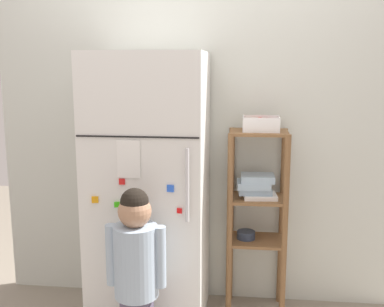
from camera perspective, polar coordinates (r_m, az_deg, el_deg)
kitchen_wall_back at (r=3.11m, az=0.70°, el=1.43°), size 2.65×0.03×2.15m
refrigerator at (r=2.87m, az=-5.09°, el=-4.53°), size 0.67×0.66×1.65m
child_standing at (r=2.50m, az=-6.77°, el=-12.67°), size 0.31×0.23×0.97m
pantry_shelf_unit at (r=3.00m, az=7.74°, el=-5.99°), size 0.37×0.29×1.18m
fruit_bin at (r=2.89m, az=8.38°, el=3.45°), size 0.22×0.16×0.09m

